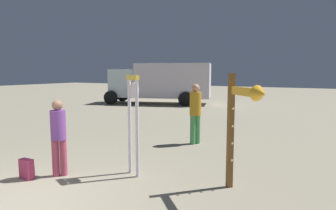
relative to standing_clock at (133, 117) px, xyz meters
name	(u,v)px	position (x,y,z in m)	size (l,w,h in m)	color
ground_plane	(6,210)	(-0.87, -2.25, -1.24)	(80.00, 80.00, 0.00)	gray
standing_clock	(133,117)	(0.00, 0.00, 0.00)	(0.38, 0.23, 2.09)	white
arrow_sign	(241,114)	(2.22, 0.03, 0.20)	(0.88, 0.92, 2.14)	brown
person_near_clock	(58,134)	(-1.33, -0.78, -0.35)	(0.30, 0.30, 1.59)	#B74360
backpack	(27,169)	(-1.78, -1.22, -1.04)	(0.30, 0.18, 0.41)	#C33C67
person_distant	(195,111)	(0.10, 3.05, -0.23)	(0.35, 0.35, 1.80)	#4A9C58
box_truck_near	(162,81)	(-6.21, 12.28, 0.28)	(7.34, 4.33, 2.72)	silver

